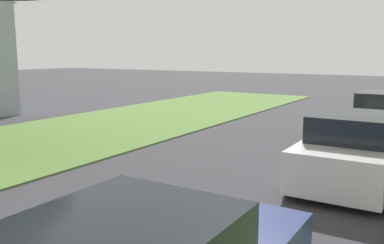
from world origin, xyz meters
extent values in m
cube|color=white|center=(2.50, 12.36, 0.59)|extent=(1.86, 4.41, 0.85)
cube|color=black|center=(2.50, 12.14, 1.29)|extent=(1.62, 2.04, 0.56)
cylinder|color=black|center=(1.62, 14.00, 0.30)|extent=(0.20, 0.60, 0.60)
cylinder|color=black|center=(1.64, 10.70, 0.30)|extent=(0.20, 0.60, 0.60)
cylinder|color=black|center=(3.38, 10.72, 0.30)|extent=(0.20, 0.60, 0.60)
cube|color=tan|center=(2.35, 18.26, 0.59)|extent=(1.86, 4.41, 0.85)
cube|color=black|center=(2.35, 18.04, 1.29)|extent=(1.62, 2.04, 0.56)
cylinder|color=black|center=(1.47, 19.91, 0.30)|extent=(0.20, 0.60, 0.60)
cylinder|color=black|center=(1.49, 16.61, 0.30)|extent=(0.20, 0.60, 0.60)
camera|label=1|loc=(4.26, 2.71, 2.88)|focal=38.85mm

